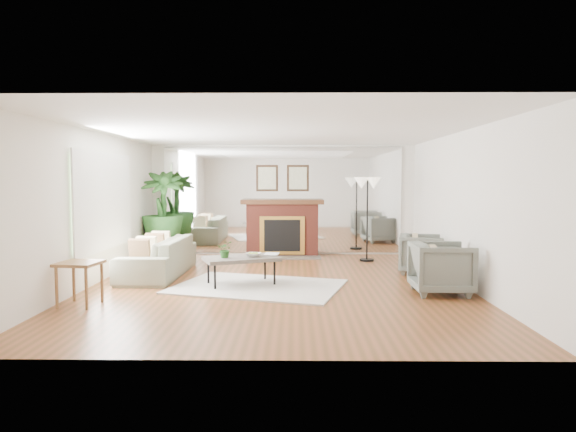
{
  "coord_description": "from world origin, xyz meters",
  "views": [
    {
      "loc": [
        0.28,
        -8.24,
        1.7
      ],
      "look_at": [
        0.16,
        0.6,
        1.09
      ],
      "focal_mm": 32.0,
      "sensor_mm": 36.0,
      "label": 1
    }
  ],
  "objects_px": {
    "coffee_table": "(241,259)",
    "potted_ficus": "(162,212)",
    "armchair_front": "(441,268)",
    "side_table": "(79,269)",
    "fireplace": "(282,227)",
    "sofa": "(158,257)",
    "armchair_back": "(421,254)",
    "floor_lamp": "(367,190)"
  },
  "relations": [
    {
      "from": "armchair_back",
      "to": "floor_lamp",
      "type": "relative_size",
      "value": 0.45
    },
    {
      "from": "potted_ficus",
      "to": "coffee_table",
      "type": "bearing_deg",
      "value": -54.92
    },
    {
      "from": "potted_ficus",
      "to": "side_table",
      "type": "bearing_deg",
      "value": -90.68
    },
    {
      "from": "sofa",
      "to": "side_table",
      "type": "distance_m",
      "value": 2.28
    },
    {
      "from": "armchair_back",
      "to": "sofa",
      "type": "bearing_deg",
      "value": 107.14
    },
    {
      "from": "fireplace",
      "to": "side_table",
      "type": "relative_size",
      "value": 3.43
    },
    {
      "from": "fireplace",
      "to": "side_table",
      "type": "xyz_separation_m",
      "value": [
        -2.65,
        -4.65,
        -0.16
      ]
    },
    {
      "from": "sofa",
      "to": "coffee_table",
      "type": "bearing_deg",
      "value": 62.11
    },
    {
      "from": "armchair_back",
      "to": "floor_lamp",
      "type": "bearing_deg",
      "value": 43.54
    },
    {
      "from": "sofa",
      "to": "armchair_back",
      "type": "height_order",
      "value": "armchair_back"
    },
    {
      "from": "fireplace",
      "to": "coffee_table",
      "type": "distance_m",
      "value": 3.36
    },
    {
      "from": "side_table",
      "to": "potted_ficus",
      "type": "height_order",
      "value": "potted_ficus"
    },
    {
      "from": "fireplace",
      "to": "potted_ficus",
      "type": "xyz_separation_m",
      "value": [
        -2.6,
        -0.44,
        0.36
      ]
    },
    {
      "from": "sofa",
      "to": "potted_ficus",
      "type": "relative_size",
      "value": 1.2
    },
    {
      "from": "fireplace",
      "to": "armchair_back",
      "type": "distance_m",
      "value": 3.39
    },
    {
      "from": "floor_lamp",
      "to": "potted_ficus",
      "type": "bearing_deg",
      "value": 175.89
    },
    {
      "from": "side_table",
      "to": "floor_lamp",
      "type": "height_order",
      "value": "floor_lamp"
    },
    {
      "from": "fireplace",
      "to": "floor_lamp",
      "type": "height_order",
      "value": "fireplace"
    },
    {
      "from": "sofa",
      "to": "armchair_front",
      "type": "bearing_deg",
      "value": 73.82
    },
    {
      "from": "armchair_back",
      "to": "potted_ficus",
      "type": "bearing_deg",
      "value": 85.61
    },
    {
      "from": "coffee_table",
      "to": "fireplace",
      "type": "bearing_deg",
      "value": 79.87
    },
    {
      "from": "floor_lamp",
      "to": "armchair_back",
      "type": "bearing_deg",
      "value": -60.42
    },
    {
      "from": "side_table",
      "to": "potted_ficus",
      "type": "xyz_separation_m",
      "value": [
        0.05,
        4.21,
        0.52
      ]
    },
    {
      "from": "armchair_front",
      "to": "floor_lamp",
      "type": "bearing_deg",
      "value": 13.01
    },
    {
      "from": "side_table",
      "to": "potted_ficus",
      "type": "bearing_deg",
      "value": 89.32
    },
    {
      "from": "armchair_front",
      "to": "side_table",
      "type": "height_order",
      "value": "armchair_front"
    },
    {
      "from": "armchair_front",
      "to": "potted_ficus",
      "type": "relative_size",
      "value": 0.45
    },
    {
      "from": "fireplace",
      "to": "potted_ficus",
      "type": "relative_size",
      "value": 1.07
    },
    {
      "from": "armchair_back",
      "to": "side_table",
      "type": "distance_m",
      "value": 5.81
    },
    {
      "from": "coffee_table",
      "to": "potted_ficus",
      "type": "xyz_separation_m",
      "value": [
        -2.01,
        2.86,
        0.59
      ]
    },
    {
      "from": "coffee_table",
      "to": "armchair_front",
      "type": "height_order",
      "value": "armchair_front"
    },
    {
      "from": "armchair_back",
      "to": "floor_lamp",
      "type": "distance_m",
      "value": 1.99
    },
    {
      "from": "coffee_table",
      "to": "potted_ficus",
      "type": "relative_size",
      "value": 0.7
    },
    {
      "from": "fireplace",
      "to": "potted_ficus",
      "type": "bearing_deg",
      "value": -170.49
    },
    {
      "from": "fireplace",
      "to": "sofa",
      "type": "bearing_deg",
      "value": -131.87
    },
    {
      "from": "armchair_back",
      "to": "potted_ficus",
      "type": "distance_m",
      "value": 5.52
    },
    {
      "from": "fireplace",
      "to": "side_table",
      "type": "height_order",
      "value": "fireplace"
    },
    {
      "from": "coffee_table",
      "to": "armchair_front",
      "type": "xyz_separation_m",
      "value": [
        3.07,
        -0.56,
        -0.04
      ]
    },
    {
      "from": "coffee_table",
      "to": "side_table",
      "type": "distance_m",
      "value": 2.46
    },
    {
      "from": "armchair_back",
      "to": "armchair_front",
      "type": "height_order",
      "value": "armchair_front"
    },
    {
      "from": "armchair_front",
      "to": "side_table",
      "type": "distance_m",
      "value": 5.19
    },
    {
      "from": "fireplace",
      "to": "floor_lamp",
      "type": "distance_m",
      "value": 2.13
    }
  ]
}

